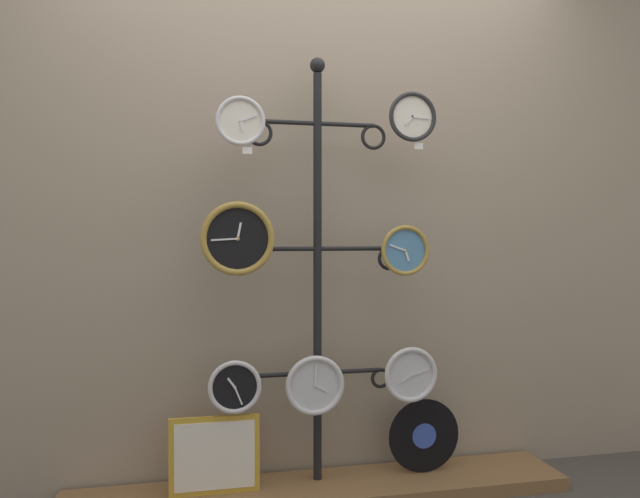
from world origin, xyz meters
name	(u,v)px	position (x,y,z in m)	size (l,w,h in m)	color
shop_wall	(310,180)	(0.00, 0.57, 1.40)	(4.40, 0.04, 2.80)	gray
low_shelf	(321,491)	(0.00, 0.35, 0.03)	(2.20, 0.36, 0.06)	brown
display_stand	(318,359)	(0.00, 0.41, 0.59)	(0.77, 0.43, 1.92)	black
clock_top_left	(240,121)	(-0.35, 0.31, 1.61)	(0.21, 0.04, 0.21)	silver
clock_top_right	(412,117)	(0.40, 0.30, 1.66)	(0.22, 0.04, 0.22)	silver
clock_middle_left	(238,239)	(-0.36, 0.30, 1.13)	(0.31, 0.04, 0.31)	black
clock_middle_right	(405,250)	(0.37, 0.31, 1.08)	(0.22, 0.04, 0.22)	#4C84B2
clock_bottom_left	(235,387)	(-0.37, 0.33, 0.51)	(0.22, 0.04, 0.22)	black
clock_bottom_center	(315,385)	(-0.03, 0.33, 0.50)	(0.26, 0.04, 0.26)	silver
clock_bottom_right	(410,374)	(0.40, 0.31, 0.53)	(0.25, 0.04, 0.25)	silver
vinyl_record	(424,436)	(0.49, 0.38, 0.23)	(0.34, 0.01, 0.34)	black
picture_frame	(215,455)	(-0.45, 0.35, 0.22)	(0.38, 0.02, 0.33)	gold
price_tag_upper	(247,150)	(-0.32, 0.31, 1.49)	(0.04, 0.00, 0.03)	white
price_tag_mid	(419,146)	(0.43, 0.30, 1.53)	(0.04, 0.00, 0.03)	white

